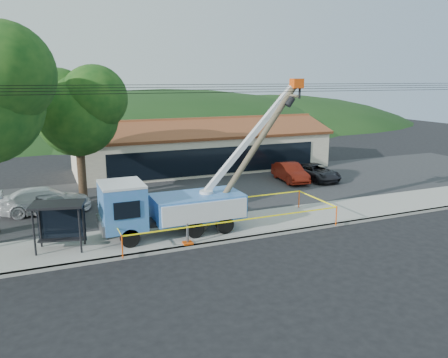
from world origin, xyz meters
name	(u,v)px	position (x,y,z in m)	size (l,w,h in m)	color
ground	(267,254)	(0.00, 0.00, 0.00)	(120.00, 120.00, 0.00)	black
curb	(247,238)	(0.00, 2.10, 0.07)	(60.00, 0.25, 0.15)	#A8A69D
sidewalk	(232,227)	(0.00, 4.00, 0.07)	(60.00, 4.00, 0.15)	#A8A69D
parking_lot	(187,193)	(0.00, 12.00, 0.05)	(60.00, 12.00, 0.10)	#28282B
strip_mall	(201,148)	(4.00, 19.98, 1.88)	(22.50, 8.53, 4.67)	beige
tree_lot	(77,108)	(-7.00, 13.00, 6.21)	(6.30, 5.60, 8.94)	#332316
hill_center	(164,127)	(10.00, 55.00, 0.00)	(89.60, 64.00, 32.00)	black
hill_east	(269,123)	(30.00, 55.00, 0.00)	(72.80, 52.00, 26.00)	black
utility_truck	(169,205)	(-3.49, 4.10, 1.71)	(11.09, 3.95, 7.89)	black
leaning_pole	(254,148)	(1.26, 3.93, 4.37)	(5.81, 1.79, 7.82)	brown
bus_shelter	(59,215)	(-8.82, 4.11, 1.81)	(2.64, 1.97, 2.29)	black
caution_tape	(225,214)	(-0.56, 3.64, 0.97)	(11.66, 3.83, 1.11)	#E84B0C
car_silver	(53,219)	(-9.04, 9.48, 0.00)	(1.66, 4.13, 1.41)	#9E9FA5
car_red	(290,182)	(8.62, 12.19, 0.00)	(1.53, 4.38, 1.44)	maroon
car_white	(47,214)	(-9.38, 10.76, 0.00)	(2.14, 5.26, 1.53)	white
car_dark	(316,181)	(10.79, 11.79, 0.00)	(2.12, 4.61, 1.28)	black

